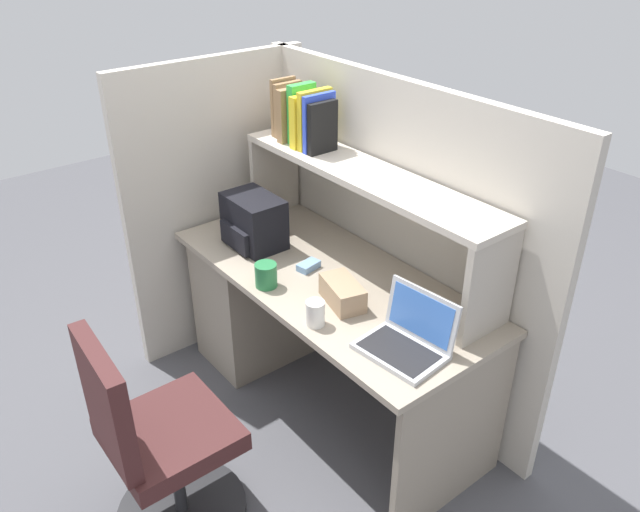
{
  "coord_description": "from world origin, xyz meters",
  "views": [
    {
      "loc": [
        1.87,
        -1.52,
        2.2
      ],
      "look_at": [
        0.0,
        -0.05,
        0.85
      ],
      "focal_mm": 35.58,
      "sensor_mm": 36.0,
      "label": 1
    }
  ],
  "objects_px": {
    "backpack": "(253,222)",
    "tissue_box": "(342,293)",
    "laptop": "(408,338)",
    "office_chair": "(158,451)",
    "snack_canister": "(266,275)",
    "computer_mouse": "(309,266)",
    "paper_cup": "(315,313)"
  },
  "relations": [
    {
      "from": "tissue_box",
      "to": "laptop",
      "type": "bearing_deg",
      "value": 13.69
    },
    {
      "from": "snack_canister",
      "to": "office_chair",
      "type": "height_order",
      "value": "office_chair"
    },
    {
      "from": "computer_mouse",
      "to": "paper_cup",
      "type": "bearing_deg",
      "value": -44.2
    },
    {
      "from": "backpack",
      "to": "tissue_box",
      "type": "height_order",
      "value": "backpack"
    },
    {
      "from": "tissue_box",
      "to": "snack_canister",
      "type": "xyz_separation_m",
      "value": [
        -0.31,
        -0.17,
        0.0
      ]
    },
    {
      "from": "laptop",
      "to": "backpack",
      "type": "bearing_deg",
      "value": 179.98
    },
    {
      "from": "backpack",
      "to": "tissue_box",
      "type": "bearing_deg",
      "value": 0.56
    },
    {
      "from": "backpack",
      "to": "computer_mouse",
      "type": "bearing_deg",
      "value": 10.34
    },
    {
      "from": "paper_cup",
      "to": "tissue_box",
      "type": "bearing_deg",
      "value": 105.12
    },
    {
      "from": "tissue_box",
      "to": "snack_canister",
      "type": "bearing_deg",
      "value": -135.9
    },
    {
      "from": "paper_cup",
      "to": "tissue_box",
      "type": "height_order",
      "value": "paper_cup"
    },
    {
      "from": "backpack",
      "to": "computer_mouse",
      "type": "height_order",
      "value": "backpack"
    },
    {
      "from": "tissue_box",
      "to": "snack_canister",
      "type": "distance_m",
      "value": 0.35
    },
    {
      "from": "paper_cup",
      "to": "snack_canister",
      "type": "xyz_separation_m",
      "value": [
        -0.35,
        0.01,
        0.0
      ]
    },
    {
      "from": "office_chair",
      "to": "snack_canister",
      "type": "bearing_deg",
      "value": -66.11
    },
    {
      "from": "snack_canister",
      "to": "tissue_box",
      "type": "bearing_deg",
      "value": 29.4
    },
    {
      "from": "snack_canister",
      "to": "office_chair",
      "type": "xyz_separation_m",
      "value": [
        0.26,
        -0.68,
        -0.39
      ]
    },
    {
      "from": "backpack",
      "to": "tissue_box",
      "type": "relative_size",
      "value": 1.36
    },
    {
      "from": "office_chair",
      "to": "tissue_box",
      "type": "bearing_deg",
      "value": -90.07
    },
    {
      "from": "laptop",
      "to": "snack_canister",
      "type": "distance_m",
      "value": 0.71
    },
    {
      "from": "backpack",
      "to": "office_chair",
      "type": "height_order",
      "value": "backpack"
    },
    {
      "from": "backpack",
      "to": "snack_canister",
      "type": "distance_m",
      "value": 0.4
    },
    {
      "from": "paper_cup",
      "to": "tissue_box",
      "type": "relative_size",
      "value": 0.47
    },
    {
      "from": "laptop",
      "to": "office_chair",
      "type": "distance_m",
      "value": 1.03
    },
    {
      "from": "paper_cup",
      "to": "office_chair",
      "type": "height_order",
      "value": "office_chair"
    },
    {
      "from": "tissue_box",
      "to": "office_chair",
      "type": "height_order",
      "value": "office_chair"
    },
    {
      "from": "computer_mouse",
      "to": "tissue_box",
      "type": "relative_size",
      "value": 0.47
    },
    {
      "from": "laptop",
      "to": "tissue_box",
      "type": "xyz_separation_m",
      "value": [
        -0.39,
        0.01,
        -0.0
      ]
    },
    {
      "from": "computer_mouse",
      "to": "office_chair",
      "type": "bearing_deg",
      "value": -84.5
    },
    {
      "from": "computer_mouse",
      "to": "snack_canister",
      "type": "relative_size",
      "value": 0.97
    },
    {
      "from": "paper_cup",
      "to": "computer_mouse",
      "type": "bearing_deg",
      "value": 146.25
    },
    {
      "from": "backpack",
      "to": "computer_mouse",
      "type": "xyz_separation_m",
      "value": [
        0.35,
        0.06,
        -0.1
      ]
    }
  ]
}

